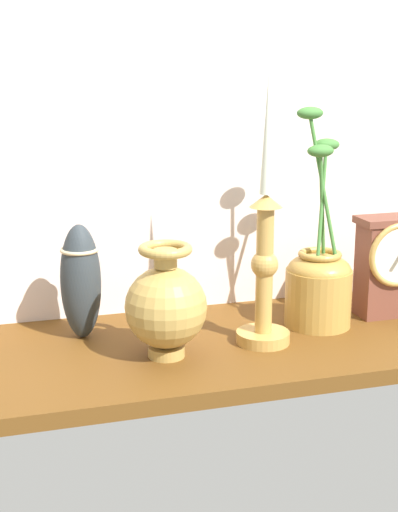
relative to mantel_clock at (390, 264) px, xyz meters
The scene contains 7 objects.
ground_plane 33.80cm from the mantel_clock, behind, with size 100.00×36.00×2.40cm, color brown.
back_wall 42.39cm from the mantel_clock, 154.77° to the left, with size 120.00×2.00×65.00cm, color silver.
mantel_clock is the anchor object (origin of this frame).
candlestick_tall_center 26.29cm from the mantel_clock, 166.36° to the right, with size 8.37×8.37×41.52cm.
brass_vase_bulbous 41.74cm from the mantel_clock, 169.80° to the right, with size 12.15×12.15×17.15cm.
brass_vase_jar 13.74cm from the mantel_clock, behind, with size 10.95×10.95×35.66cm.
tall_ceramic_vase 52.00cm from the mantel_clock, behind, with size 6.37×6.37×18.34cm.
Camera 1 is at (-34.65, -106.90, 43.05)cm, focal length 53.45 mm.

